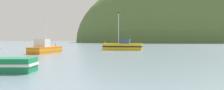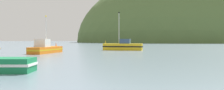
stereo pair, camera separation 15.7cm
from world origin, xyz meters
TOP-DOWN VIEW (x-y plane):
  - hill_far_center at (31.63, 187.77)m, footprint 160.81×128.65m
  - fishing_boat_orange at (-18.42, 31.84)m, footprint 3.10×7.87m
  - fishing_boat_yellow at (-6.75, 42.72)m, footprint 7.98×3.10m

SIDE VIEW (x-z plane):
  - hill_far_center at x=31.63m, z-range -52.76..52.76m
  - fishing_boat_orange at x=-18.42m, z-range -2.24..3.65m
  - fishing_boat_yellow at x=-6.75m, z-range -2.97..4.61m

